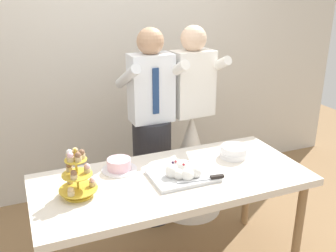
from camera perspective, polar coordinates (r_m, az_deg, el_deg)
rear_wall at (r=3.66m, az=-8.51°, el=12.14°), size 5.20×0.10×2.90m
dessert_table at (r=2.57m, az=0.69°, el=-9.02°), size 1.80×0.80×0.78m
cupcake_stand at (r=2.33m, az=-13.36°, el=-7.19°), size 0.23×0.23×0.31m
main_cake_tray at (r=2.51m, az=2.24°, el=-6.82°), size 0.43×0.31×0.12m
plate_stack at (r=2.83m, az=9.71°, el=-3.77°), size 0.20×0.20×0.09m
round_cake at (r=2.62m, az=-7.27°, el=-5.81°), size 0.24×0.24×0.08m
person_groom at (r=3.18m, az=-2.42°, el=-2.09°), size 0.46×0.49×1.66m
person_bride at (r=3.39m, az=3.43°, el=-3.68°), size 0.56×0.56×1.66m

